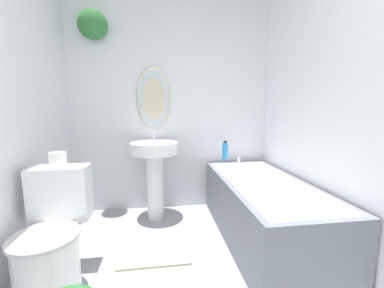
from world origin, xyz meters
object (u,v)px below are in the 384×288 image
Objects in this scene: shampoo_bottle at (225,151)px; toilet_paper_roll at (58,160)px; bathtub at (263,209)px; pedestal_sink at (155,165)px; toilet at (52,240)px.

toilet_paper_roll is (-1.43, -0.80, 0.11)m from shampoo_bottle.
pedestal_sink is at bearing 150.65° from bathtub.
toilet is at bearing -125.27° from pedestal_sink.
toilet is 1.15m from pedestal_sink.
shampoo_bottle is at bearing 5.03° from pedestal_sink.
pedestal_sink is 8.42× the size of toilet_paper_roll.
toilet_paper_roll is at bearing -150.84° from shampoo_bottle.
pedestal_sink is 1.15m from bathtub.
toilet_paper_roll reaches higher than toilet.
pedestal_sink is 0.79m from shampoo_bottle.
pedestal_sink is at bearing -174.97° from shampoo_bottle.
toilet is at bearing -167.06° from bathtub.
pedestal_sink is 1.00m from toilet_paper_roll.
toilet is 1.77m from shampoo_bottle.
shampoo_bottle is at bearing 106.80° from bathtub.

